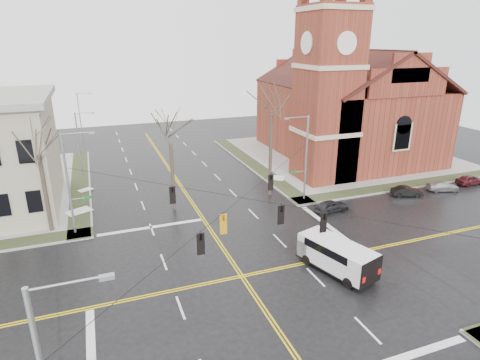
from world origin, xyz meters
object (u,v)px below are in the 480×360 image
object	(u,v)px
parked_car_a	(331,206)
tree_nw_near	(170,139)
cargo_van	(334,253)
parked_car_b	(407,191)
signal_pole_nw	(70,181)
streetlight_north_a	(80,142)
streetlight_north_b	(81,115)
parked_car_d	(470,180)
signal_pole_ne	(305,156)
church	(344,99)
parked_car_c	(443,186)
tree_nw_far	(38,150)
tree_ne	(272,108)

from	to	relation	value
parked_car_a	tree_nw_near	bearing A→B (deg)	64.59
cargo_van	parked_car_b	xyz separation A→B (m)	(15.92, 10.04, -0.81)
parked_car_a	signal_pole_nw	bearing A→B (deg)	78.02
streetlight_north_a	streetlight_north_b	world-z (taller)	same
parked_car_d	tree_nw_near	xyz separation A→B (m)	(-34.54, 4.89, 6.81)
parked_car_a	streetlight_north_b	bearing A→B (deg)	26.84
signal_pole_ne	streetlight_north_b	world-z (taller)	signal_pole_ne
streetlight_north_b	cargo_van	xyz separation A→B (m)	(17.42, -49.52, -3.11)
church	parked_car_c	xyz separation A→B (m)	(2.97, -16.33, -7.91)
parked_car_a	church	bearing A→B (deg)	-38.87
streetlight_north_a	parked_car_d	size ratio (longest dim) A/B	2.28
parked_car_b	parked_car_d	xyz separation A→B (m)	(9.72, 0.37, 0.05)
streetlight_north_b	cargo_van	distance (m)	52.59
church	parked_car_d	size ratio (longest dim) A/B	7.82
church	parked_car_c	size ratio (longest dim) A/B	7.58
signal_pole_ne	tree_nw_near	bearing A→B (deg)	170.34
church	parked_car_b	world-z (taller)	church
streetlight_north_b	parked_car_b	distance (m)	51.82
cargo_van	parked_car_d	xyz separation A→B (m)	(25.64, 10.42, -0.76)
parked_car_c	signal_pole_nw	bearing A→B (deg)	102.57
parked_car_b	tree_nw_near	xyz separation A→B (m)	(-24.81, 5.27, 6.86)
streetlight_north_b	tree_nw_far	bearing A→B (deg)	-94.63
signal_pole_nw	tree_ne	world-z (taller)	tree_ne
parked_car_a	tree_nw_near	distance (m)	17.24
parked_car_d	cargo_van	bearing A→B (deg)	113.38
parked_car_a	streetlight_north_a	bearing A→B (deg)	45.78
signal_pole_nw	streetlight_north_b	size ratio (longest dim) A/B	1.12
parked_car_d	tree_ne	world-z (taller)	tree_ne
parked_car_d	signal_pole_nw	bearing A→B (deg)	87.87
parked_car_b	parked_car_c	distance (m)	5.05
tree_ne	signal_pole_ne	bearing A→B (deg)	-42.27
streetlight_north_b	tree_nw_near	size ratio (longest dim) A/B	0.78
parked_car_c	tree_ne	xyz separation A→B (m)	(-19.17, 5.55, 9.12)
tree_nw_near	signal_pole_ne	bearing A→B (deg)	-9.66
tree_nw_near	parked_car_d	bearing A→B (deg)	-8.07
parked_car_a	parked_car_b	xyz separation A→B (m)	(10.16, 0.74, -0.06)
parked_car_d	tree_ne	size ratio (longest dim) A/B	0.26
church	tree_nw_near	size ratio (longest dim) A/B	2.69
cargo_van	parked_car_a	world-z (taller)	cargo_van
tree_ne	parked_car_d	bearing A→B (deg)	-12.09
signal_pole_nw	tree_nw_far	xyz separation A→B (m)	(-2.18, 1.27, 2.63)
tree_nw_far	tree_ne	distance (m)	22.20
tree_nw_far	tree_nw_near	world-z (taller)	tree_nw_far
parked_car_a	tree_ne	bearing A→B (deg)	29.37
streetlight_north_a	tree_nw_near	world-z (taller)	tree_nw_near
church	streetlight_north_a	world-z (taller)	church
parked_car_a	parked_car_b	distance (m)	10.19
signal_pole_nw	tree_nw_near	world-z (taller)	tree_nw_near
cargo_van	parked_car_a	bearing A→B (deg)	41.13
cargo_van	parked_car_a	distance (m)	10.97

